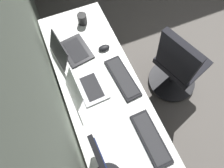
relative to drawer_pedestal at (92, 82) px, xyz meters
The scene contains 10 objects.
wall_back 1.05m from the drawer_pedestal, 125.03° to the left, with size 5.31×0.10×2.60m, color slate.
desk 0.48m from the drawer_pedestal, behind, with size 2.03×0.63×0.73m.
drawer_pedestal is the anchor object (origin of this frame).
laptop_leftmost 0.47m from the drawer_pedestal, 35.43° to the left, with size 0.35×0.34×0.21m.
laptop_left 0.50m from the drawer_pedestal, 156.19° to the left, with size 0.30×0.29×0.20m.
keyboard_main 0.90m from the drawer_pedestal, 165.22° to the right, with size 0.42×0.15×0.02m.
keyboard_spare 0.51m from the drawer_pedestal, 138.68° to the right, with size 0.43×0.17×0.02m.
mouse_main 0.45m from the drawer_pedestal, 65.46° to the right, with size 0.06×0.10×0.03m, color black.
coffee_mug 0.64m from the drawer_pedestal, 13.82° to the right, with size 0.13×0.09×0.10m.
office_chair 0.90m from the drawer_pedestal, 104.55° to the right, with size 0.56×0.60×0.97m.
Camera 1 is at (-0.67, 2.25, 2.23)m, focal length 32.04 mm.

